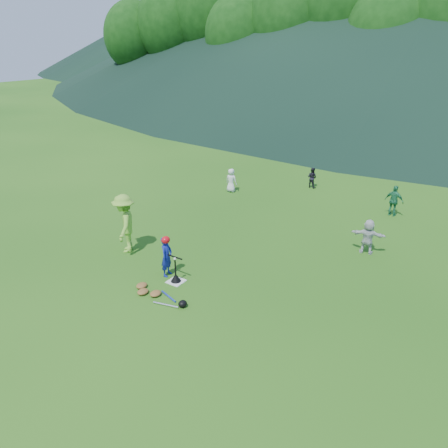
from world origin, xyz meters
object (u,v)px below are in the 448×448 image
object	(u,v)px
batter_child	(167,256)
adult_coach	(125,224)
home_plate	(176,281)
fielder_c	(394,201)
batting_tee	(176,278)
fielder_a	(231,180)
fielder_b	(312,178)
equipment_pile	(155,294)
fielder_d	(368,237)

from	to	relation	value
batter_child	adult_coach	distance (m)	2.21
home_plate	adult_coach	xyz separation A→B (m)	(-2.58, 0.66, 0.95)
fielder_c	batting_tee	distance (m)	9.42
fielder_a	fielder_b	bearing A→B (deg)	-140.60
batter_child	equipment_pile	size ratio (longest dim) A/B	0.68
home_plate	equipment_pile	size ratio (longest dim) A/B	0.25
adult_coach	fielder_c	xyz separation A→B (m)	(6.47, 7.90, -0.35)
equipment_pile	home_plate	bearing A→B (deg)	90.03
home_plate	equipment_pile	xyz separation A→B (m)	(0.00, -0.88, 0.06)
fielder_d	fielder_a	bearing A→B (deg)	-32.86
equipment_pile	fielder_c	bearing A→B (deg)	67.65
batter_child	fielder_d	bearing A→B (deg)	-55.82
fielder_c	adult_coach	bearing A→B (deg)	57.89
batting_tee	fielder_c	bearing A→B (deg)	65.60
adult_coach	fielder_b	size ratio (longest dim) A/B	2.04
batter_child	fielder_b	world-z (taller)	batter_child
adult_coach	fielder_b	xyz separation A→B (m)	(2.45, 9.41, -0.49)
batter_child	fielder_a	distance (m)	7.76
adult_coach	batting_tee	world-z (taller)	adult_coach
home_plate	batter_child	distance (m)	0.77
fielder_a	equipment_pile	distance (m)	8.92
equipment_pile	batter_child	bearing A→B (deg)	113.37
fielder_a	batting_tee	bearing A→B (deg)	108.28
fielder_a	equipment_pile	bearing A→B (deg)	106.23
home_plate	equipment_pile	distance (m)	0.89
home_plate	fielder_b	distance (m)	10.09
fielder_b	batter_child	bearing A→B (deg)	94.72
fielder_d	home_plate	bearing A→B (deg)	38.91
home_plate	fielder_c	xyz separation A→B (m)	(3.88, 8.56, 0.60)
adult_coach	equipment_pile	distance (m)	3.14
fielder_b	fielder_c	bearing A→B (deg)	165.98
home_plate	adult_coach	size ratio (longest dim) A/B	0.23
fielder_a	adult_coach	bearing A→B (deg)	89.89
fielder_b	fielder_c	world-z (taller)	fielder_c
adult_coach	fielder_b	bearing A→B (deg)	129.50
home_plate	adult_coach	distance (m)	2.83
equipment_pile	adult_coach	bearing A→B (deg)	149.11
fielder_d	fielder_c	bearing A→B (deg)	-99.79
fielder_d	equipment_pile	world-z (taller)	fielder_d
fielder_c	batting_tee	xyz separation A→B (m)	(-3.88, -8.56, -0.48)
fielder_c	equipment_pile	size ratio (longest dim) A/B	0.68
batter_child	batting_tee	size ratio (longest dim) A/B	1.79
batter_child	fielder_c	bearing A→B (deg)	-39.37
fielder_c	fielder_d	size ratio (longest dim) A/B	1.06
fielder_c	batting_tee	bearing A→B (deg)	72.79
batter_child	batting_tee	xyz separation A→B (m)	(0.46, -0.17, -0.48)
home_plate	fielder_c	bearing A→B (deg)	65.60
batting_tee	batter_child	bearing A→B (deg)	159.47
fielder_b	home_plate	bearing A→B (deg)	97.34
adult_coach	batting_tee	distance (m)	2.79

